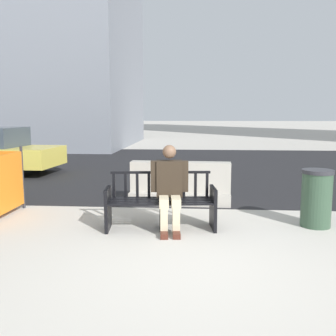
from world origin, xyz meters
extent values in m
plane|color=#B7B2A8|center=(0.00, 0.00, 0.00)|extent=(200.00, 200.00, 0.00)
cube|color=black|center=(0.00, 8.70, 0.00)|extent=(120.00, 12.00, 0.01)
cube|color=black|center=(-1.31, 1.31, 0.33)|extent=(0.10, 0.52, 0.66)
cube|color=black|center=(0.32, 1.48, 0.33)|extent=(0.10, 0.52, 0.66)
cube|color=black|center=(-0.50, 1.40, 0.22)|extent=(0.07, 0.33, 0.45)
cube|color=black|center=(-0.47, 1.17, 0.45)|extent=(1.60, 0.23, 0.02)
cube|color=black|center=(-0.49, 1.28, 0.45)|extent=(1.60, 0.23, 0.02)
cube|color=black|center=(-0.50, 1.40, 0.45)|extent=(1.60, 0.23, 0.02)
cube|color=black|center=(-0.51, 1.51, 0.45)|extent=(1.60, 0.23, 0.02)
cube|color=black|center=(-0.52, 1.63, 0.45)|extent=(1.60, 0.23, 0.02)
cube|color=black|center=(-0.52, 1.64, 0.86)|extent=(1.60, 0.20, 0.04)
cube|color=black|center=(-1.27, 1.56, 0.65)|extent=(0.05, 0.03, 0.38)
cube|color=black|center=(-1.08, 1.58, 0.65)|extent=(0.05, 0.03, 0.38)
cube|color=black|center=(-0.89, 1.60, 0.65)|extent=(0.05, 0.03, 0.38)
cube|color=black|center=(-0.71, 1.62, 0.65)|extent=(0.05, 0.03, 0.38)
cube|color=black|center=(-0.52, 1.64, 0.65)|extent=(0.05, 0.03, 0.38)
cube|color=black|center=(-0.33, 1.65, 0.65)|extent=(0.05, 0.03, 0.38)
cube|color=black|center=(-0.15, 1.67, 0.65)|extent=(0.05, 0.03, 0.38)
cube|color=black|center=(0.04, 1.69, 0.65)|extent=(0.05, 0.03, 0.38)
cube|color=black|center=(0.22, 1.71, 0.65)|extent=(0.05, 0.03, 0.38)
cube|color=black|center=(-1.31, 1.29, 0.65)|extent=(0.10, 0.46, 0.03)
cube|color=black|center=(0.32, 1.46, 0.65)|extent=(0.10, 0.46, 0.03)
cube|color=#2D2319|center=(-0.37, 1.48, 0.79)|extent=(0.42, 0.28, 0.56)
sphere|color=brown|center=(-0.37, 1.46, 1.21)|extent=(0.21, 0.21, 0.21)
cube|color=#C6B793|center=(-0.44, 1.25, 0.48)|extent=(0.18, 0.45, 0.14)
cube|color=#C6B793|center=(-0.26, 1.27, 0.48)|extent=(0.18, 0.45, 0.14)
cube|color=#C6B793|center=(-0.42, 1.08, 0.23)|extent=(0.12, 0.12, 0.45)
cube|color=#C6B793|center=(-0.24, 1.10, 0.23)|extent=(0.12, 0.12, 0.45)
cube|color=#4C2319|center=(-0.41, 1.00, 0.04)|extent=(0.14, 0.27, 0.08)
cube|color=#4C2319|center=(-0.23, 1.02, 0.04)|extent=(0.14, 0.27, 0.08)
cube|color=#2D2319|center=(-0.61, 1.43, 0.83)|extent=(0.10, 0.13, 0.48)
cube|color=#2D2319|center=(-0.12, 1.48, 0.83)|extent=(0.10, 0.13, 0.48)
cube|color=#ADA89E|center=(-0.27, 3.16, 0.12)|extent=(2.03, 0.76, 0.24)
cube|color=#ADA89E|center=(-0.27, 3.16, 0.54)|extent=(2.01, 0.38, 0.60)
cylinder|color=#2D2D33|center=(-3.24, 2.51, 0.59)|extent=(0.05, 0.05, 1.19)
cube|color=orange|center=(-3.24, 1.71, 0.59)|extent=(0.03, 1.60, 1.00)
cylinder|color=black|center=(-5.05, 5.63, 0.32)|extent=(0.65, 0.26, 0.64)
cylinder|color=black|center=(-4.95, 7.26, 0.32)|extent=(0.65, 0.26, 0.64)
cylinder|color=#334C38|center=(1.96, 1.73, 0.43)|extent=(0.47, 0.47, 0.86)
cylinder|color=#2D2D33|center=(1.96, 1.73, 0.89)|extent=(0.49, 0.49, 0.06)
camera|label=1|loc=(0.04, -4.25, 1.78)|focal=40.00mm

